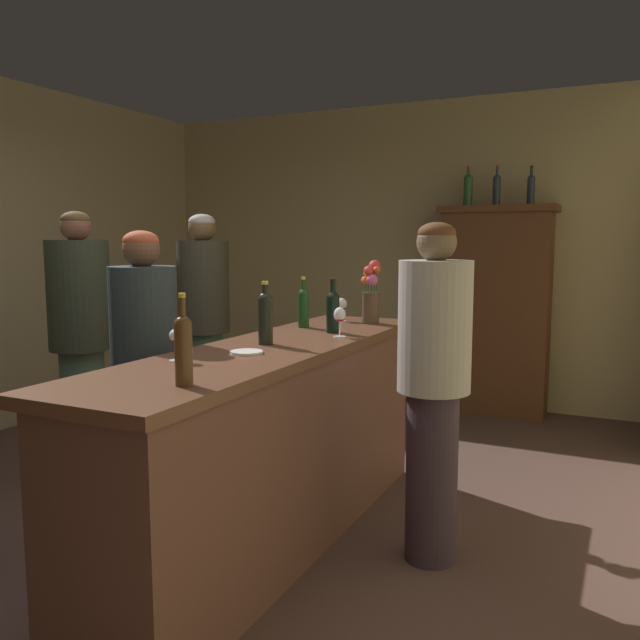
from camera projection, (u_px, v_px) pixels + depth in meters
floor at (153, 543)px, 3.29m from camera, size 9.17×9.17×0.00m
wall_back at (392, 253)px, 6.33m from camera, size 4.96×0.12×2.80m
bar_counter at (273, 444)px, 3.25m from camera, size 0.64×2.59×1.01m
display_cabinet at (495, 307)px, 5.68m from camera, size 0.99×0.38×1.82m
wine_bottle_malbec at (303, 306)px, 3.83m from camera, size 0.07×0.07×0.30m
wine_bottle_chardonnay at (333, 309)px, 3.60m from camera, size 0.07×0.07×0.30m
wine_bottle_riesling at (265, 315)px, 3.20m from camera, size 0.07×0.07×0.31m
wine_bottle_syrah at (183, 347)px, 2.28m from camera, size 0.06×0.06×0.33m
wine_glass_front at (341, 305)px, 4.12m from camera, size 0.07×0.07×0.15m
wine_glass_mid at (340, 317)px, 3.45m from camera, size 0.07×0.07×0.16m
wine_glass_rear at (177, 338)px, 2.76m from camera, size 0.07×0.07×0.14m
flower_arrangement at (371, 293)px, 4.00m from camera, size 0.13×0.14×0.39m
cheese_plate at (247, 352)px, 2.95m from camera, size 0.15×0.15×0.01m
display_bottle_left at (468, 188)px, 5.67m from camera, size 0.08×0.08×0.34m
display_bottle_midleft at (497, 188)px, 5.56m from camera, size 0.07×0.07×0.34m
display_bottle_center at (531, 188)px, 5.44m from camera, size 0.06×0.06×0.32m
patron_tall at (204, 320)px, 4.79m from camera, size 0.38×0.38×1.72m
patron_in_navy at (145, 371)px, 3.31m from camera, size 0.34×0.34×1.58m
patron_by_cabinet at (81, 337)px, 4.02m from camera, size 0.38×0.38×1.70m
bartender at (434, 379)px, 3.03m from camera, size 0.34×0.34×1.61m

